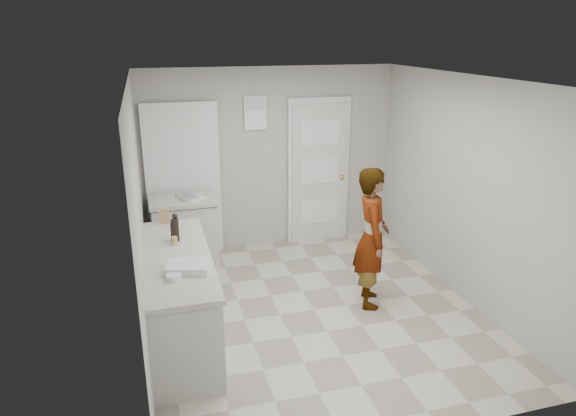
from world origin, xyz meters
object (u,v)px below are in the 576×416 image
object	(u,v)px
cake_mix_box	(164,216)
egg_bowl	(174,277)
oil_cruet_b	(176,228)
spice_jar	(175,241)
oil_cruet_a	(173,230)
person	(372,238)
baking_dish	(188,267)

from	to	relation	value
cake_mix_box	egg_bowl	bearing A→B (deg)	-85.17
egg_bowl	cake_mix_box	bearing A→B (deg)	90.53
oil_cruet_b	spice_jar	bearing A→B (deg)	-103.71
oil_cruet_a	cake_mix_box	bearing A→B (deg)	97.78
person	cake_mix_box	xyz separation A→B (m)	(-2.17, 0.70, 0.22)
oil_cruet_a	oil_cruet_b	world-z (taller)	oil_cruet_b
person	baking_dish	distance (m)	2.11
cake_mix_box	baking_dish	world-z (taller)	cake_mix_box
cake_mix_box	oil_cruet_a	distance (m)	0.53
spice_jar	egg_bowl	size ratio (longest dim) A/B	0.66
oil_cruet_a	person	bearing A→B (deg)	-4.74
person	egg_bowl	distance (m)	2.28
cake_mix_box	oil_cruet_b	xyz separation A→B (m)	(0.09, -0.54, 0.05)
person	spice_jar	bearing A→B (deg)	104.80
spice_jar	baking_dish	size ratio (longest dim) A/B	0.19
oil_cruet_b	baking_dish	distance (m)	0.72
cake_mix_box	oil_cruet_b	size ratio (longest dim) A/B	0.59
cake_mix_box	oil_cruet_b	bearing A→B (deg)	-75.83
cake_mix_box	oil_cruet_a	xyz separation A→B (m)	(0.07, -0.52, 0.02)
person	spice_jar	size ratio (longest dim) A/B	18.96
person	cake_mix_box	bearing A→B (deg)	88.70
person	oil_cruet_b	bearing A→B (deg)	102.25
oil_cruet_a	oil_cruet_b	size ratio (longest dim) A/B	0.79
person	oil_cruet_a	size ratio (longest dim) A/B	6.79
oil_cruet_b	baking_dish	bearing A→B (deg)	-85.80
spice_jar	oil_cruet_b	distance (m)	0.14
egg_bowl	baking_dish	bearing A→B (deg)	48.23
oil_cruet_a	egg_bowl	bearing A→B (deg)	-93.77
oil_cruet_b	egg_bowl	world-z (taller)	oil_cruet_b
cake_mix_box	oil_cruet_a	world-z (taller)	oil_cruet_a
oil_cruet_a	baking_dish	world-z (taller)	oil_cruet_a
person	baking_dish	size ratio (longest dim) A/B	3.66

